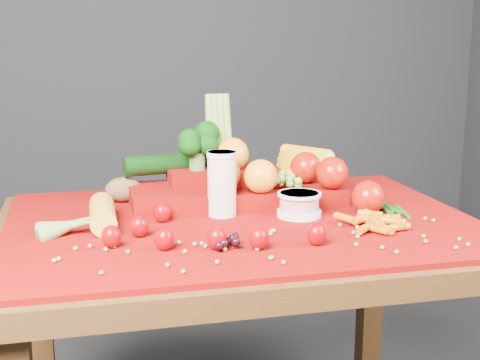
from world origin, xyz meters
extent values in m
cube|color=black|center=(0.00, 1.50, 1.25)|extent=(3.00, 0.02, 2.50)
cube|color=#321E0B|center=(0.00, 0.00, 0.72)|extent=(1.10, 0.80, 0.05)
cube|color=#321E0B|center=(-0.48, 0.33, 0.35)|extent=(0.06, 0.06, 0.70)
cube|color=#321E0B|center=(0.48, 0.33, 0.35)|extent=(0.06, 0.06, 0.70)
cube|color=#6E0703|center=(0.00, 0.00, 0.76)|extent=(1.05, 0.75, 0.01)
cylinder|color=beige|center=(-0.04, 0.05, 0.84)|extent=(0.07, 0.07, 0.15)
cylinder|color=silver|center=(-0.04, 0.05, 0.91)|extent=(0.07, 0.07, 0.01)
cylinder|color=silver|center=(0.14, 0.00, 0.77)|extent=(0.10, 0.10, 0.01)
cylinder|color=#C98397|center=(0.14, 0.00, 0.80)|extent=(0.09, 0.09, 0.04)
cylinder|color=silver|center=(0.14, 0.00, 0.81)|extent=(0.10, 0.10, 0.01)
ellipsoid|color=#960003|center=(-0.24, -0.08, 0.78)|extent=(0.04, 0.04, 0.05)
cone|color=#0D4A0D|center=(-0.24, -0.08, 0.81)|extent=(0.03, 0.03, 0.01)
ellipsoid|color=#960003|center=(-0.30, -0.14, 0.78)|extent=(0.04, 0.04, 0.05)
cone|color=#0D4A0D|center=(-0.30, -0.14, 0.81)|extent=(0.03, 0.03, 0.01)
ellipsoid|color=#960003|center=(-0.20, -0.18, 0.78)|extent=(0.04, 0.04, 0.05)
cone|color=#0D4A0D|center=(-0.20, -0.18, 0.81)|extent=(0.03, 0.03, 0.01)
ellipsoid|color=#960003|center=(-0.10, -0.20, 0.78)|extent=(0.04, 0.04, 0.05)
cone|color=#0D4A0D|center=(-0.10, -0.20, 0.81)|extent=(0.03, 0.03, 0.01)
ellipsoid|color=#960003|center=(-0.02, -0.22, 0.78)|extent=(0.04, 0.04, 0.05)
cone|color=#0D4A0D|center=(-0.02, -0.22, 0.81)|extent=(0.03, 0.03, 0.01)
ellipsoid|color=#960003|center=(0.10, -0.22, 0.78)|extent=(0.04, 0.04, 0.05)
cone|color=#0D4A0D|center=(0.10, -0.22, 0.81)|extent=(0.03, 0.03, 0.01)
ellipsoid|color=#960003|center=(-0.18, 0.02, 0.78)|extent=(0.04, 0.04, 0.05)
cone|color=#0D4A0D|center=(-0.18, 0.02, 0.81)|extent=(0.03, 0.03, 0.01)
cylinder|color=gold|center=(-0.31, 0.02, 0.79)|extent=(0.06, 0.18, 0.06)
ellipsoid|color=brown|center=(-0.25, 0.23, 0.79)|extent=(0.09, 0.07, 0.06)
cube|color=#6E0703|center=(0.02, 0.15, 0.78)|extent=(0.52, 0.22, 0.04)
cube|color=#6E0703|center=(0.00, 0.20, 0.82)|extent=(0.28, 0.12, 0.03)
sphere|color=maroon|center=(0.24, 0.06, 0.85)|extent=(0.08, 0.08, 0.08)
sphere|color=maroon|center=(0.30, -0.02, 0.80)|extent=(0.08, 0.08, 0.08)
sphere|color=maroon|center=(0.20, 0.14, 0.85)|extent=(0.08, 0.08, 0.08)
sphere|color=#D2570A|center=(-0.02, 0.10, 0.85)|extent=(0.08, 0.08, 0.08)
sphere|color=#D2570A|center=(0.06, 0.06, 0.85)|extent=(0.08, 0.08, 0.08)
sphere|color=#D2570A|center=(0.02, 0.18, 0.88)|extent=(0.08, 0.08, 0.08)
cylinder|color=gold|center=(0.17, 0.22, 0.82)|extent=(0.06, 0.17, 0.04)
cylinder|color=gold|center=(0.19, 0.22, 0.84)|extent=(0.04, 0.17, 0.04)
cylinder|color=gold|center=(0.21, 0.22, 0.85)|extent=(0.07, 0.17, 0.04)
cylinder|color=gold|center=(0.23, 0.22, 0.87)|extent=(0.10, 0.16, 0.04)
cylinder|color=#3F662D|center=(-0.07, 0.20, 0.86)|extent=(0.04, 0.04, 0.04)
cylinder|color=olive|center=(-0.03, 0.24, 0.92)|extent=(0.03, 0.06, 0.22)
cylinder|color=olive|center=(-0.01, 0.24, 0.92)|extent=(0.02, 0.06, 0.22)
cylinder|color=olive|center=(0.01, 0.24, 0.92)|extent=(0.02, 0.06, 0.22)
cylinder|color=olive|center=(0.02, 0.24, 0.92)|extent=(0.03, 0.06, 0.22)
cylinder|color=black|center=(-0.14, 0.24, 0.85)|extent=(0.22, 0.09, 0.05)
camera|label=1|loc=(-0.35, -1.43, 1.18)|focal=50.00mm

